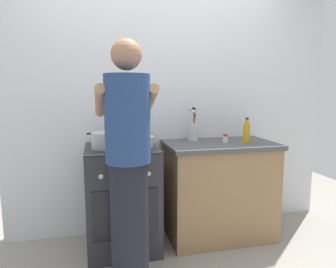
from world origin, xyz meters
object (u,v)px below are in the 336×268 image
mixing_bowl (138,141)px  person (128,168)px  pot (104,140)px  utensil_crock (193,130)px  oil_bottle (247,133)px  spice_bottle (225,139)px  stove_range (123,198)px

mixing_bowl → person: bearing=-104.4°
pot → mixing_bowl: (0.28, 0.02, -0.02)m
pot → mixing_bowl: size_ratio=0.99×
utensil_crock → oil_bottle: utensil_crock is taller
pot → person: 0.55m
oil_bottle → person: (-1.11, -0.47, -0.14)m
utensil_crock → person: size_ratio=0.19×
mixing_bowl → spice_bottle: 0.80m
person → stove_range: bearing=90.2°
pot → mixing_bowl: bearing=4.8°
mixing_bowl → utensil_crock: (0.55, 0.19, 0.05)m
pot → oil_bottle: 1.26m
stove_range → pot: (-0.14, -0.04, 0.52)m
oil_bottle → person: bearing=-157.0°
stove_range → mixing_bowl: bearing=-5.8°
stove_range → mixing_bowl: size_ratio=3.20×
pot → person: size_ratio=0.16×
oil_bottle → utensil_crock: bearing=149.0°
stove_range → spice_bottle: size_ratio=11.49×
mixing_bowl → oil_bottle: size_ratio=1.22×
utensil_crock → person: person is taller
spice_bottle → mixing_bowl: bearing=179.4°
stove_range → person: 0.69m
spice_bottle → person: 1.08m
pot → utensil_crock: (0.83, 0.21, 0.03)m
spice_bottle → oil_bottle: size_ratio=0.34×
stove_range → spice_bottle: bearing=-1.4°
pot → person: (0.14, -0.52, -0.11)m
pot → person: bearing=-74.6°
person → spice_bottle: bearing=29.6°
pot → oil_bottle: (1.26, -0.04, 0.03)m
mixing_bowl → utensil_crock: 0.59m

